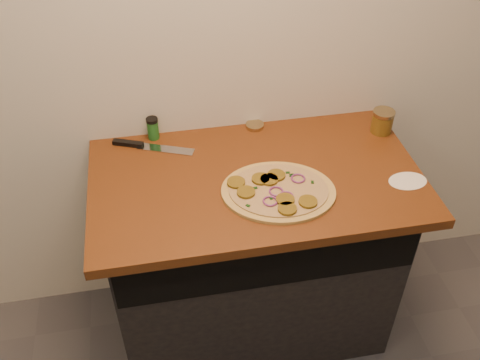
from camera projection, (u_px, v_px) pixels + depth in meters
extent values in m
cube|color=beige|center=(239.00, 19.00, 1.90)|extent=(4.00, 0.02, 2.70)
cube|color=black|center=(252.00, 256.00, 2.26)|extent=(1.10, 0.60, 0.86)
cube|color=#672F13|center=(256.00, 179.00, 1.95)|extent=(1.20, 0.70, 0.04)
cylinder|color=tan|center=(278.00, 191.00, 1.86)|extent=(0.46, 0.46, 0.01)
cylinder|color=#CDBF87|center=(278.00, 189.00, 1.85)|extent=(0.40, 0.40, 0.01)
cylinder|color=brown|center=(276.00, 175.00, 1.90)|extent=(0.06, 0.06, 0.01)
cylinder|color=brown|center=(287.00, 209.00, 1.77)|extent=(0.06, 0.06, 0.01)
cylinder|color=brown|center=(236.00, 182.00, 1.87)|extent=(0.06, 0.06, 0.01)
cylinder|color=brown|center=(261.00, 179.00, 1.89)|extent=(0.06, 0.06, 0.01)
cylinder|color=brown|center=(246.00, 192.00, 1.83)|extent=(0.06, 0.06, 0.01)
cylinder|color=brown|center=(285.00, 200.00, 1.80)|extent=(0.06, 0.06, 0.01)
cylinder|color=brown|center=(269.00, 180.00, 1.88)|extent=(0.06, 0.06, 0.01)
cylinder|color=brown|center=(308.00, 202.00, 1.80)|extent=(0.06, 0.06, 0.01)
torus|color=#6E2967|center=(270.00, 201.00, 1.80)|extent=(0.05, 0.05, 0.01)
torus|color=#6E2967|center=(286.00, 196.00, 1.82)|extent=(0.05, 0.05, 0.01)
torus|color=#6E2967|center=(276.00, 191.00, 1.84)|extent=(0.05, 0.05, 0.01)
torus|color=#6E2967|center=(298.00, 178.00, 1.89)|extent=(0.05, 0.05, 0.01)
cube|color=black|center=(288.00, 173.00, 1.92)|extent=(0.02, 0.01, 0.00)
cube|color=black|center=(255.00, 188.00, 1.85)|extent=(0.02, 0.01, 0.00)
cube|color=black|center=(293.00, 175.00, 1.91)|extent=(0.02, 0.01, 0.00)
cube|color=black|center=(271.00, 198.00, 1.81)|extent=(0.01, 0.02, 0.00)
cube|color=black|center=(248.00, 206.00, 1.79)|extent=(0.02, 0.02, 0.00)
cube|color=black|center=(242.00, 191.00, 1.84)|extent=(0.02, 0.01, 0.00)
cube|color=black|center=(241.00, 185.00, 1.87)|extent=(0.01, 0.01, 0.00)
cube|color=black|center=(312.00, 182.00, 1.88)|extent=(0.01, 0.02, 0.00)
cube|color=black|center=(278.00, 177.00, 1.90)|extent=(0.02, 0.01, 0.00)
cube|color=black|center=(291.00, 175.00, 1.91)|extent=(0.01, 0.02, 0.00)
cube|color=#B7BAC1|center=(166.00, 149.00, 2.05)|extent=(0.22, 0.12, 0.01)
cube|color=black|center=(128.00, 143.00, 2.07)|extent=(0.12, 0.07, 0.02)
cylinder|color=tan|center=(255.00, 126.00, 2.17)|extent=(0.10, 0.10, 0.02)
cylinder|color=#9F250F|center=(382.00, 123.00, 2.12)|extent=(0.08, 0.08, 0.08)
cylinder|color=tan|center=(384.00, 113.00, 2.09)|extent=(0.09, 0.09, 0.01)
cylinder|color=#1D5C1F|center=(153.00, 130.00, 2.09)|extent=(0.04, 0.04, 0.08)
cylinder|color=black|center=(152.00, 120.00, 2.06)|extent=(0.05, 0.05, 0.01)
cylinder|color=white|center=(408.00, 181.00, 1.91)|extent=(0.15, 0.15, 0.00)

